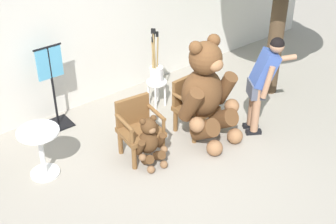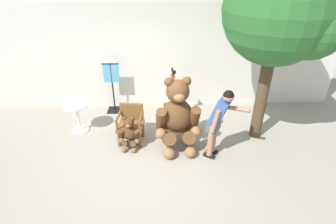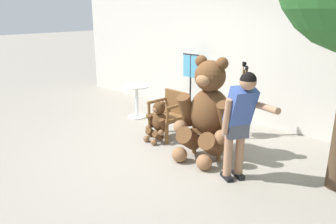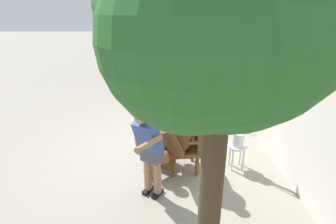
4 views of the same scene
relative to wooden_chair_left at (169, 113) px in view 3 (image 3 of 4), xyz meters
name	(u,v)px [view 3 (image 3 of 4)]	position (x,y,z in m)	size (l,w,h in m)	color
ground_plane	(168,154)	(0.51, -0.60, -0.46)	(60.00, 60.00, 0.00)	gray
back_wall	(245,55)	(0.51, 1.80, 0.94)	(10.00, 0.16, 2.80)	beige
wooden_chair_left	(169,113)	(0.00, 0.00, 0.00)	(0.61, 0.57, 0.86)	brown
wooden_chair_right	(215,125)	(1.02, 0.00, 0.00)	(0.60, 0.56, 0.86)	brown
teddy_bear_large	(207,110)	(1.03, -0.27, 0.33)	(0.97, 0.94, 1.62)	brown
teddy_bear_small	(158,121)	(-0.01, -0.28, -0.09)	(0.46, 0.45, 0.76)	#4C3019
person_visitor	(240,118)	(1.80, -0.65, 0.46)	(0.83, 0.47, 1.56)	black
white_stool	(242,118)	(1.01, 0.92, -0.11)	(0.34, 0.34, 0.46)	white
brush_bucket	(243,102)	(1.00, 0.93, 0.21)	(0.22, 0.22, 0.95)	white
round_side_table	(137,98)	(-1.30, 0.42, -0.01)	(0.56, 0.56, 0.72)	white
clothing_display_stand	(190,83)	(-0.60, 1.41, 0.26)	(0.44, 0.40, 1.36)	black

